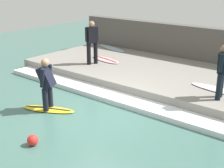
# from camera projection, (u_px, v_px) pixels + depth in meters

# --- Properties ---
(ground_plane) EXTENTS (28.00, 28.00, 0.00)m
(ground_plane) POSITION_uv_depth(u_px,v_px,m) (97.00, 113.00, 9.06)
(ground_plane) COLOR #426B60
(concrete_ledge) EXTENTS (4.40, 10.93, 0.40)m
(concrete_ledge) POSITION_uv_depth(u_px,v_px,m) (162.00, 76.00, 11.71)
(concrete_ledge) COLOR gray
(concrete_ledge) RESTS_ON ground_plane
(back_wall) EXTENTS (0.50, 11.47, 1.78)m
(back_wall) POSITION_uv_depth(u_px,v_px,m) (192.00, 47.00, 13.29)
(back_wall) COLOR #544F49
(back_wall) RESTS_ON ground_plane
(wave_foam_crest) EXTENTS (0.75, 10.38, 0.15)m
(wave_foam_crest) POSITION_uv_depth(u_px,v_px,m) (120.00, 99.00, 9.86)
(wave_foam_crest) COLOR silver
(wave_foam_crest) RESTS_ON ground_plane
(surfboard_riding) EXTENTS (1.07, 1.66, 0.07)m
(surfboard_riding) POSITION_uv_depth(u_px,v_px,m) (49.00, 109.00, 9.24)
(surfboard_riding) COLOR yellow
(surfboard_riding) RESTS_ON ground_plane
(surfer_riding) EXTENTS (0.56, 0.58, 1.52)m
(surfer_riding) POSITION_uv_depth(u_px,v_px,m) (46.00, 81.00, 8.95)
(surfer_riding) COLOR black
(surfer_riding) RESTS_ON surfboard_riding
(surfer_waiting_near) EXTENTS (0.55, 0.36, 1.71)m
(surfer_waiting_near) POSITION_uv_depth(u_px,v_px,m) (92.00, 40.00, 12.28)
(surfer_waiting_near) COLOR black
(surfer_waiting_near) RESTS_ON concrete_ledge
(surfboard_waiting_near) EXTENTS (0.88, 1.73, 0.07)m
(surfboard_waiting_near) POSITION_uv_depth(u_px,v_px,m) (105.00, 59.00, 13.13)
(surfboard_waiting_near) COLOR beige
(surfboard_waiting_near) RESTS_ON concrete_ledge
(surfer_waiting_far) EXTENTS (0.53, 0.30, 1.57)m
(surfer_waiting_far) POSITION_uv_depth(u_px,v_px,m) (222.00, 69.00, 8.78)
(surfer_waiting_far) COLOR black
(surfer_waiting_far) RESTS_ON concrete_ledge
(surfboard_waiting_far) EXTENTS (0.67, 1.99, 0.06)m
(surfboard_waiting_far) POSITION_uv_depth(u_px,v_px,m) (220.00, 90.00, 9.63)
(surfboard_waiting_far) COLOR white
(surfboard_waiting_far) RESTS_ON concrete_ledge
(surfboard_spare) EXTENTS (1.09, 2.13, 0.06)m
(surfboard_spare) POSITION_uv_depth(u_px,v_px,m) (112.00, 48.00, 15.20)
(surfboard_spare) COLOR silver
(surfboard_spare) RESTS_ON concrete_ledge
(marker_buoy) EXTENTS (0.26, 0.26, 0.26)m
(marker_buoy) POSITION_uv_depth(u_px,v_px,m) (33.00, 140.00, 7.29)
(marker_buoy) COLOR red
(marker_buoy) RESTS_ON ground_plane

